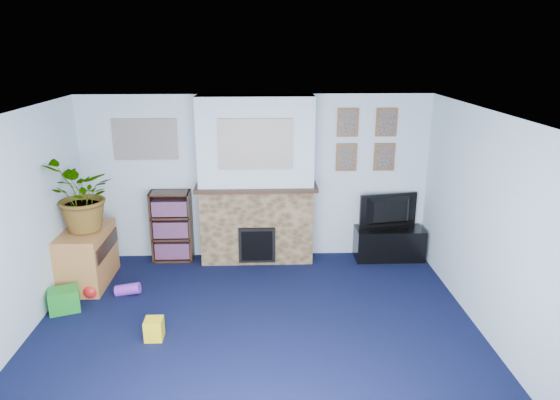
{
  "coord_description": "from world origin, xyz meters",
  "views": [
    {
      "loc": [
        0.09,
        -4.76,
        3.07
      ],
      "look_at": [
        0.29,
        0.87,
        1.29
      ],
      "focal_mm": 32.0,
      "sensor_mm": 36.0,
      "label": 1
    }
  ],
  "objects_px": {
    "tv_stand": "(389,244)",
    "sideboard": "(88,258)",
    "bookshelf": "(172,228)",
    "television": "(391,212)"
  },
  "relations": [
    {
      "from": "bookshelf",
      "to": "sideboard",
      "type": "height_order",
      "value": "bookshelf"
    },
    {
      "from": "tv_stand",
      "to": "sideboard",
      "type": "xyz_separation_m",
      "value": [
        -4.19,
        -0.64,
        0.12
      ]
    },
    {
      "from": "television",
      "to": "tv_stand",
      "type": "bearing_deg",
      "value": 80.05
    },
    {
      "from": "tv_stand",
      "to": "sideboard",
      "type": "distance_m",
      "value": 4.24
    },
    {
      "from": "tv_stand",
      "to": "sideboard",
      "type": "height_order",
      "value": "sideboard"
    },
    {
      "from": "tv_stand",
      "to": "television",
      "type": "height_order",
      "value": "television"
    },
    {
      "from": "tv_stand",
      "to": "bookshelf",
      "type": "bearing_deg",
      "value": 178.63
    },
    {
      "from": "bookshelf",
      "to": "sideboard",
      "type": "xyz_separation_m",
      "value": [
        -1.0,
        -0.71,
        -0.15
      ]
    },
    {
      "from": "bookshelf",
      "to": "television",
      "type": "bearing_deg",
      "value": -1.01
    },
    {
      "from": "tv_stand",
      "to": "sideboard",
      "type": "relative_size",
      "value": 1.03
    }
  ]
}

